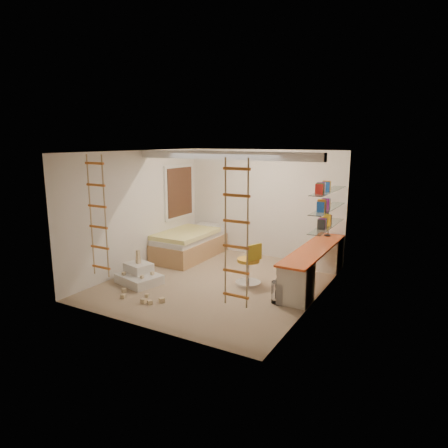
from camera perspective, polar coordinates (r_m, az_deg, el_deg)
The scene contains 15 objects.
floor at distance 8.13m, azimuth -1.05°, elevation -8.34°, with size 4.50×4.50×0.00m, color #9A8263.
ceiling_beam at distance 7.90m, azimuth 0.00°, elevation 9.77°, with size 4.00×0.18×0.16m, color white.
window_frame at distance 10.05m, azimuth -6.47°, elevation 4.59°, with size 0.06×1.15×1.35m, color white.
window_blind at distance 10.03m, azimuth -6.29°, elevation 4.58°, with size 0.02×1.00×1.20m, color #4C2D1E.
rope_ladder_left at distance 7.23m, azimuth -17.57°, elevation 1.00°, with size 0.41×0.04×2.13m, color orange, non-canonical shape.
rope_ladder_right at distance 5.60m, azimuth 1.76°, elevation -1.48°, with size 0.41×0.04×2.13m, color #C16F21, non-canonical shape.
waste_bin at distance 7.18m, azimuth 7.97°, elevation -9.63°, with size 0.30×0.30×0.38m, color white.
desk at distance 8.11m, azimuth 12.68°, elevation -5.68°, with size 0.56×2.80×0.75m.
shelves at distance 8.07m, azimuth 14.62°, elevation 2.15°, with size 0.25×1.80×0.71m.
bed at distance 9.78m, azimuth -4.91°, elevation -2.86°, with size 1.02×2.00×0.69m.
task_lamp at distance 8.84m, azimuth 14.41°, elevation 0.59°, with size 0.14×0.36×0.57m.
swivel_chair at distance 7.93m, azimuth 3.61°, elevation -6.47°, with size 0.67×0.67×0.86m.
play_platform at distance 8.26m, azimuth -12.05°, elevation -7.23°, with size 0.96×0.83×0.37m.
toy_blocks at distance 7.81m, azimuth -11.94°, elevation -7.84°, with size 1.30×0.95×0.64m.
books at distance 8.06m, azimuth 14.66°, elevation 2.89°, with size 0.14×0.70×0.92m.
Camera 1 is at (3.87, -6.58, 2.80)m, focal length 32.00 mm.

